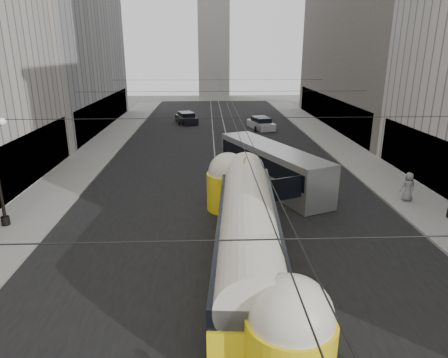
{
  "coord_description": "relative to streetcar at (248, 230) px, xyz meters",
  "views": [
    {
      "loc": [
        -1.37,
        -2.71,
        9.38
      ],
      "look_at": [
        -0.6,
        15.98,
        3.32
      ],
      "focal_mm": 32.0,
      "sensor_mm": 36.0,
      "label": 1
    }
  ],
  "objects": [
    {
      "name": "road",
      "position": [
        -0.35,
        19.13,
        -1.76
      ],
      "size": [
        20.0,
        85.0,
        0.02
      ],
      "primitive_type": "cube",
      "color": "black",
      "rests_on": "ground"
    },
    {
      "name": "sidewalk_left",
      "position": [
        -12.35,
        22.63,
        -1.69
      ],
      "size": [
        4.0,
        72.0,
        0.15
      ],
      "primitive_type": "cube",
      "color": "gray",
      "rests_on": "ground"
    },
    {
      "name": "sidewalk_right",
      "position": [
        11.65,
        22.63,
        -1.69
      ],
      "size": [
        4.0,
        72.0,
        0.15
      ],
      "primitive_type": "cube",
      "color": "gray",
      "rests_on": "ground"
    },
    {
      "name": "rail_left",
      "position": [
        -1.1,
        19.13,
        -1.76
      ],
      "size": [
        0.12,
        85.0,
        0.04
      ],
      "primitive_type": "cube",
      "color": "gray",
      "rests_on": "ground"
    },
    {
      "name": "rail_right",
      "position": [
        0.4,
        19.13,
        -1.76
      ],
      "size": [
        0.12,
        85.0,
        0.04
      ],
      "primitive_type": "cube",
      "color": "gray",
      "rests_on": "ground"
    },
    {
      "name": "building_left_far",
      "position": [
        -20.34,
        34.63,
        12.55
      ],
      "size": [
        12.6,
        28.6,
        28.6
      ],
      "color": "#999999",
      "rests_on": "ground"
    },
    {
      "name": "distant_tower",
      "position": [
        -0.35,
        66.63,
        13.21
      ],
      "size": [
        6.0,
        6.0,
        31.36
      ],
      "color": "#B2AFA8",
      "rests_on": "ground"
    },
    {
      "name": "catenary",
      "position": [
        -0.23,
        18.12,
        4.12
      ],
      "size": [
        25.0,
        72.0,
        0.23
      ],
      "color": "black",
      "rests_on": "ground"
    },
    {
      "name": "streetcar",
      "position": [
        0.0,
        0.0,
        0.0
      ],
      "size": [
        3.66,
        16.4,
        3.6
      ],
      "color": "yellow",
      "rests_on": "ground"
    },
    {
      "name": "city_bus",
      "position": [
        2.78,
        11.0,
        -0.16
      ],
      "size": [
        6.66,
        11.91,
        2.92
      ],
      "color": "#ABAFB1",
      "rests_on": "ground"
    },
    {
      "name": "sedan_white_far",
      "position": [
        4.88,
        32.72,
        -1.08
      ],
      "size": [
        3.15,
        5.13,
        1.51
      ],
      "color": "silver",
      "rests_on": "ground"
    },
    {
      "name": "sedan_dark_far",
      "position": [
        -4.56,
        37.36,
        -1.09
      ],
      "size": [
        3.33,
        5.08,
        1.49
      ],
      "color": "black",
      "rests_on": "ground"
    },
    {
      "name": "pedestrian_sidewalk_right",
      "position": [
        11.0,
        7.39,
        -0.67
      ],
      "size": [
        0.96,
        0.63,
        1.87
      ],
      "primitive_type": "imported",
      "rotation": [
        0.0,
        0.0,
        3.22
      ],
      "color": "slate",
      "rests_on": "sidewalk_right"
    }
  ]
}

